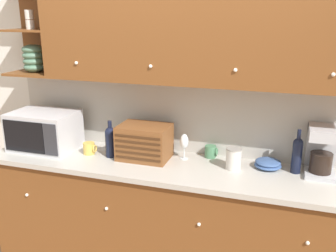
% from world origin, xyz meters
% --- Properties ---
extents(ground_plane, '(24.00, 24.00, 0.00)m').
position_xyz_m(ground_plane, '(0.00, 0.00, 0.00)').
color(ground_plane, '#896647').
extents(wall_back, '(5.22, 0.06, 2.60)m').
position_xyz_m(wall_back, '(0.00, 0.03, 1.30)').
color(wall_back, white).
rests_on(wall_back, ground_plane).
extents(counter_unit, '(2.84, 0.63, 0.92)m').
position_xyz_m(counter_unit, '(-0.00, -0.30, 0.46)').
color(counter_unit, brown).
rests_on(counter_unit, ground_plane).
extents(backsplash_panel, '(2.82, 0.01, 0.61)m').
position_xyz_m(backsplash_panel, '(0.00, -0.01, 1.23)').
color(backsplash_panel, '#B7B2A8').
rests_on(backsplash_panel, counter_unit).
extents(upper_cabinets, '(2.82, 0.35, 0.76)m').
position_xyz_m(upper_cabinets, '(0.16, -0.16, 1.90)').
color(upper_cabinets, brown).
rests_on(upper_cabinets, backsplash_panel).
extents(microwave, '(0.53, 0.39, 0.32)m').
position_xyz_m(microwave, '(-1.06, -0.30, 1.08)').
color(microwave, silver).
rests_on(microwave, counter_unit).
extents(mug, '(0.11, 0.09, 0.10)m').
position_xyz_m(mug, '(-0.65, -0.30, 0.97)').
color(mug, gold).
rests_on(mug, counter_unit).
extents(second_wine_bottle, '(0.08, 0.08, 0.30)m').
position_xyz_m(second_wine_bottle, '(-0.45, -0.29, 1.06)').
color(second_wine_bottle, black).
rests_on(second_wine_bottle, counter_unit).
extents(bread_box, '(0.40, 0.29, 0.27)m').
position_xyz_m(bread_box, '(-0.18, -0.25, 1.06)').
color(bread_box, brown).
rests_on(bread_box, counter_unit).
extents(wine_glass, '(0.07, 0.07, 0.21)m').
position_xyz_m(wine_glass, '(0.12, -0.17, 1.06)').
color(wine_glass, silver).
rests_on(wine_glass, counter_unit).
extents(mug_blue_second, '(0.10, 0.09, 0.10)m').
position_xyz_m(mug_blue_second, '(0.31, -0.07, 0.97)').
color(mug_blue_second, '#4C845B').
rests_on(mug_blue_second, counter_unit).
extents(storage_canister, '(0.12, 0.12, 0.16)m').
position_xyz_m(storage_canister, '(0.52, -0.25, 1.00)').
color(storage_canister, silver).
rests_on(storage_canister, counter_unit).
extents(bowl_stack_on_counter, '(0.20, 0.20, 0.07)m').
position_xyz_m(bowl_stack_on_counter, '(0.76, -0.15, 0.95)').
color(bowl_stack_on_counter, '#3D5B93').
rests_on(bowl_stack_on_counter, counter_unit).
extents(wine_bottle, '(0.07, 0.07, 0.32)m').
position_xyz_m(wine_bottle, '(0.96, -0.17, 1.07)').
color(wine_bottle, black).
rests_on(wine_bottle, counter_unit).
extents(coffee_maker, '(0.20, 0.26, 0.35)m').
position_xyz_m(coffee_maker, '(1.12, -0.13, 1.10)').
color(coffee_maker, '#B7B7BC').
rests_on(coffee_maker, counter_unit).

